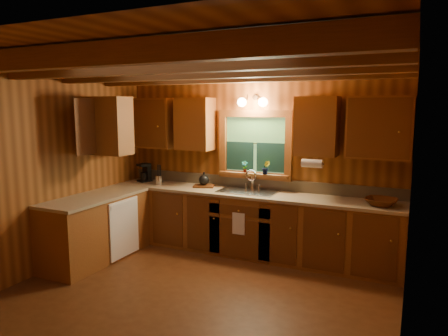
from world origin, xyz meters
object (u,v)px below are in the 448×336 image
sink (248,195)px  coffee_maker (145,172)px  cutting_board (204,186)px  wicker_basket (381,202)px

sink → coffee_maker: sink is taller
cutting_board → wicker_basket: wicker_basket is taller
sink → cutting_board: bearing=175.4°
coffee_maker → sink: bearing=20.8°
coffee_maker → wicker_basket: (3.61, -0.18, -0.10)m
coffee_maker → cutting_board: (1.09, -0.03, -0.13)m
sink → wicker_basket: size_ratio=2.15×
sink → cutting_board: sink is taller
coffee_maker → cutting_board: bearing=22.0°
coffee_maker → cutting_board: 1.10m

